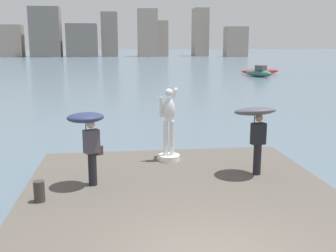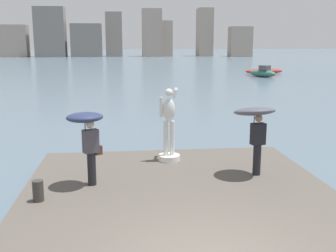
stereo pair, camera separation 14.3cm
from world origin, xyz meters
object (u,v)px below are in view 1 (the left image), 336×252
(statue_white_figure, at_px, (169,132))
(mooring_bollard, at_px, (39,191))
(onlooker_right, at_px, (256,120))
(onlooker_left, at_px, (88,129))
(boat_near, at_px, (260,71))
(boat_far, at_px, (259,73))

(statue_white_figure, relative_size, mooring_bollard, 4.61)
(onlooker_right, distance_m, mooring_bollard, 5.95)
(onlooker_left, xyz_separation_m, boat_near, (19.36, 41.88, -1.55))
(boat_near, bearing_deg, onlooker_right, -109.64)
(mooring_bollard, xyz_separation_m, boat_far, (18.65, 38.12, -0.13))
(statue_white_figure, bearing_deg, boat_far, 66.56)
(statue_white_figure, relative_size, boat_near, 0.44)
(boat_near, bearing_deg, mooring_bollard, -115.51)
(onlooker_left, xyz_separation_m, onlooker_right, (4.54, 0.36, 0.07))
(statue_white_figure, distance_m, boat_far, 38.23)
(mooring_bollard, bearing_deg, statue_white_figure, 41.60)
(onlooker_right, height_order, mooring_bollard, onlooker_right)
(mooring_bollard, distance_m, boat_far, 42.44)
(boat_far, bearing_deg, statue_white_figure, -113.44)
(mooring_bollard, distance_m, boat_near, 47.50)
(statue_white_figure, xyz_separation_m, boat_far, (15.21, 35.07, -0.81))
(onlooker_left, height_order, onlooker_right, onlooker_right)
(mooring_bollard, relative_size, boat_far, 0.13)
(onlooker_left, bearing_deg, boat_near, 65.19)
(statue_white_figure, relative_size, onlooker_left, 1.19)
(onlooker_left, xyz_separation_m, mooring_bollard, (-1.10, -0.99, -1.26))
(onlooker_right, height_order, boat_far, onlooker_right)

